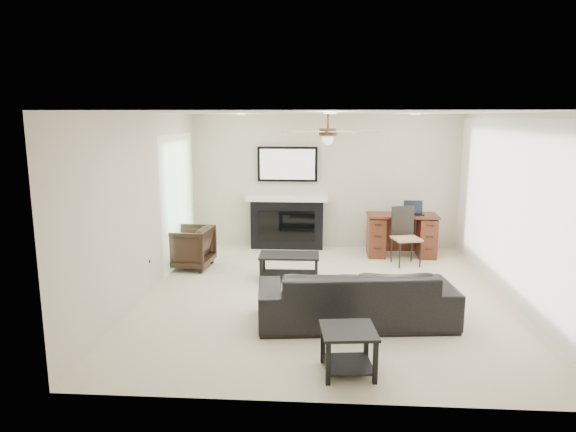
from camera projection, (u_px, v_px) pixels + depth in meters
The scene contains 10 objects.
room_shell at pixel (341, 174), 6.90m from camera, with size 5.50×5.54×2.52m.
sofa at pixel (356, 296), 6.14m from camera, with size 2.33×0.91×0.68m, color black.
armchair at pixel (188, 247), 8.42m from camera, with size 0.73×0.75×0.68m, color black.
coffee_table at pixel (289, 267), 7.79m from camera, with size 0.90×0.50×0.40m, color black.
end_table_near at pixel (348, 351), 4.95m from camera, with size 0.52×0.52×0.45m, color black.
end_table_left at pixel (133, 272), 7.44m from camera, with size 0.50×0.50×0.45m, color black.
fireplace_unit at pixel (287, 198), 9.55m from camera, with size 1.52×0.34×1.91m, color black.
desk at pixel (401, 235), 9.10m from camera, with size 1.22×0.56×0.76m, color #361A0D.
desk_chair at pixel (406, 237), 8.54m from camera, with size 0.42×0.44×0.97m, color black.
laptop at pixel (414, 208), 8.97m from camera, with size 0.33×0.24×0.23m, color black.
Camera 1 is at (-0.08, -6.83, 2.45)m, focal length 32.00 mm.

